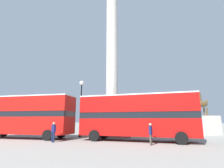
# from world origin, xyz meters

# --- Properties ---
(ground_plane) EXTENTS (200.00, 200.00, 0.00)m
(ground_plane) POSITION_xyz_m (0.00, 0.00, 0.00)
(ground_plane) COLOR gray
(monument_column) EXTENTS (5.92, 5.92, 23.66)m
(monument_column) POSITION_xyz_m (0.00, 0.00, 6.50)
(monument_column) COLOR beige
(monument_column) RESTS_ON ground_plane
(bus_a) EXTENTS (10.79, 3.11, 4.25)m
(bus_a) POSITION_xyz_m (3.96, -5.44, 2.36)
(bus_a) COLOR #A80F0C
(bus_a) RESTS_ON ground_plane
(bus_b) EXTENTS (10.72, 3.33, 4.43)m
(bus_b) POSITION_xyz_m (-8.02, -6.29, 2.45)
(bus_b) COLOR #B7140F
(bus_b) RESTS_ON ground_plane
(equestrian_statue) EXTENTS (4.48, 4.11, 5.73)m
(equestrian_statue) POSITION_xyz_m (11.50, 4.41, 1.52)
(equestrian_statue) COLOR beige
(equestrian_statue) RESTS_ON ground_plane
(street_lamp) EXTENTS (0.51, 0.51, 6.50)m
(street_lamp) POSITION_xyz_m (-2.77, -3.54, 4.11)
(street_lamp) COLOR black
(street_lamp) RESTS_ON ground_plane
(pedestrian_near_lamp) EXTENTS (0.25, 0.46, 1.67)m
(pedestrian_near_lamp) POSITION_xyz_m (5.34, -7.80, 0.93)
(pedestrian_near_lamp) COLOR #4C473D
(pedestrian_near_lamp) RESTS_ON ground_plane
(pedestrian_by_plinth) EXTENTS (0.49, 0.34, 1.72)m
(pedestrian_by_plinth) POSITION_xyz_m (-3.03, -8.30, 0.97)
(pedestrian_by_plinth) COLOR #192347
(pedestrian_by_plinth) RESTS_ON ground_plane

